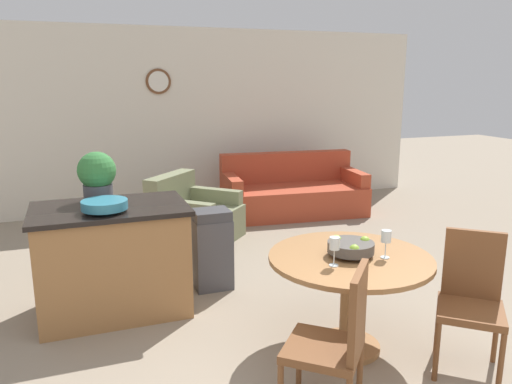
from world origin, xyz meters
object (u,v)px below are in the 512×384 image
dining_chair_near_left (336,338)px  armchair (193,217)px  couch (292,193)px  dining_table (349,277)px  teal_bowl (105,205)px  dining_chair_near_right (471,295)px  wine_glass_right (386,238)px  kitchen_island (113,259)px  trash_bin (212,249)px  wine_glass_left (335,245)px  fruit_bowl (351,247)px  potted_plant (97,175)px

dining_chair_near_left → armchair: (0.02, 3.61, -0.25)m
couch → dining_table: bearing=-102.3°
couch → armchair: (-1.67, -0.71, -0.02)m
teal_bowl → armchair: size_ratio=0.28×
couch → dining_chair_near_right: bearing=-91.4°
wine_glass_right → kitchen_island: bearing=142.4°
dining_table → trash_bin: (-0.63, 1.44, -0.19)m
teal_bowl → couch: teal_bowl is taller
wine_glass_left → wine_glass_right: size_ratio=1.00×
wine_glass_right → kitchen_island: kitchen_island is taller
armchair → kitchen_island: bearing=-168.6°
dining_chair_near_right → fruit_bowl: 0.86m
dining_chair_near_right → trash_bin: bearing=-14.8°
dining_table → potted_plant: potted_plant is taller
wine_glass_left → armchair: bearing=94.8°
couch → armchair: bearing=-151.0°
dining_chair_near_right → dining_chair_near_left: bearing=50.4°
dining_table → wine_glass_left: wine_glass_left is taller
wine_glass_right → dining_chair_near_left: bearing=-141.4°
dining_chair_near_left → kitchen_island: bearing=70.4°
dining_chair_near_left → trash_bin: (-0.16, 2.10, -0.15)m
dining_table → trash_bin: bearing=113.8°
fruit_bowl → potted_plant: 2.20m
wine_glass_right → potted_plant: 2.42m
wine_glass_left → potted_plant: 2.13m
dining_chair_near_left → potted_plant: 2.48m
wine_glass_left → couch: (1.41, 3.78, -0.58)m
dining_table → dining_chair_near_left: size_ratio=1.23×
dining_table → wine_glass_left: 0.40m
kitchen_island → armchair: (1.09, 1.70, -0.19)m
trash_bin → potted_plant: bearing=179.9°
potted_plant → couch: (2.83, 2.21, -0.87)m
fruit_bowl → teal_bowl: (-1.60, 1.07, 0.19)m
wine_glass_left → kitchen_island: kitchen_island is taller
dining_table → kitchen_island: 1.99m
dining_chair_near_left → armchair: size_ratio=0.75×
armchair → dining_table: bearing=-127.1°
kitchen_island → couch: 3.67m
teal_bowl → fruit_bowl: bearing=-33.7°
trash_bin → couch: size_ratio=0.36×
dining_table → kitchen_island: kitchen_island is taller
dining_table → armchair: size_ratio=0.92×
wine_glass_left → dining_chair_near_right: bearing=-21.9°
dining_chair_near_right → armchair: (-1.13, 3.42, -0.25)m
fruit_bowl → couch: size_ratio=0.16×
dining_chair_near_right → trash_bin: 2.32m
dining_chair_near_left → wine_glass_left: 0.70m
dining_chair_near_left → couch: 4.64m
potted_plant → fruit_bowl: bearing=-41.5°
dining_chair_near_left → potted_plant: bearing=69.6°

